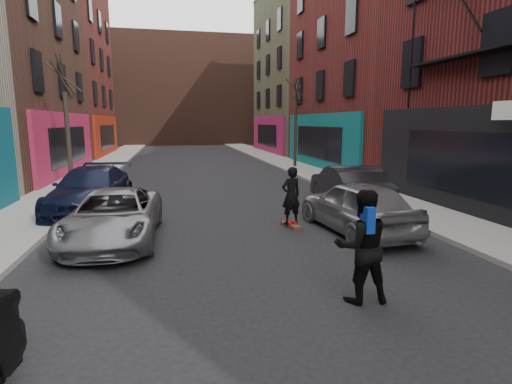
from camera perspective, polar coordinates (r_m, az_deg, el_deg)
name	(u,v)px	position (r m, az deg, el deg)	size (l,w,h in m)	color
sidewalk_left	(110,162)	(31.63, -20.11, 4.08)	(2.50, 84.00, 0.13)	gray
sidewalk_right	(273,159)	(32.29, 2.48, 4.79)	(2.50, 84.00, 0.13)	gray
buildings_right	(497,14)	(23.45, 31.22, 20.94)	(12.00, 56.00, 16.00)	#44251D
building_far	(183,92)	(57.32, -10.41, 13.87)	(40.00, 10.00, 14.00)	#47281E
tree_left_far	(66,113)	(19.68, -25.49, 10.16)	(2.00, 2.00, 6.50)	black
tree_right_far	(296,113)	(26.37, 5.70, 11.12)	(2.00, 2.00, 6.80)	black
parked_left_far	(114,216)	(10.74, -19.62, -3.26)	(2.15, 4.66, 1.29)	gray
parked_left_end	(91,190)	(14.57, -22.50, 0.31)	(2.07, 5.10, 1.48)	black
parked_right_far	(356,206)	(11.30, 14.12, -1.94)	(1.71, 4.26, 1.45)	gray
parked_right_end	(348,186)	(14.42, 13.03, 0.78)	(1.60, 4.58, 1.51)	black
skateboard	(291,225)	(11.61, 4.97, -4.77)	(0.22, 0.80, 0.10)	brown
skateboarder	(291,196)	(11.41, 5.04, -0.52)	(0.60, 0.40, 1.65)	black
pedestrian	(362,246)	(6.92, 14.87, -7.46)	(0.98, 0.79, 1.92)	black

